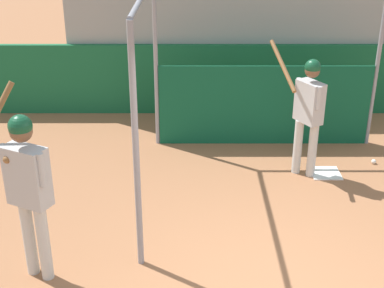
% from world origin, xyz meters
% --- Properties ---
extents(outfield_wall, '(24.00, 0.12, 1.35)m').
position_xyz_m(outfield_wall, '(0.00, 5.55, 0.68)').
color(outfield_wall, '#196038').
rests_on(outfield_wall, ground).
extents(bleacher_section, '(6.50, 3.20, 3.03)m').
position_xyz_m(bleacher_section, '(0.00, 7.21, 1.51)').
color(bleacher_section, '#9E9E99').
rests_on(bleacher_section, ground).
extents(batting_cage, '(3.66, 3.44, 2.81)m').
position_xyz_m(batting_cage, '(0.32, 3.49, 1.20)').
color(batting_cage, gray).
rests_on(batting_cage, ground).
extents(home_plate, '(0.44, 0.44, 0.02)m').
position_xyz_m(home_plate, '(1.16, 2.92, 0.01)').
color(home_plate, white).
rests_on(home_plate, ground).
extents(player_batter, '(0.77, 0.77, 1.97)m').
position_xyz_m(player_batter, '(0.79, 2.92, 1.09)').
color(player_batter, silver).
rests_on(player_batter, ground).
extents(player_waiting, '(0.80, 0.55, 2.15)m').
position_xyz_m(player_waiting, '(-2.57, 0.49, 1.17)').
color(player_waiting, silver).
rests_on(player_waiting, ground).
extents(baseball, '(0.07, 0.07, 0.07)m').
position_xyz_m(baseball, '(2.00, 3.26, 0.04)').
color(baseball, white).
rests_on(baseball, ground).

